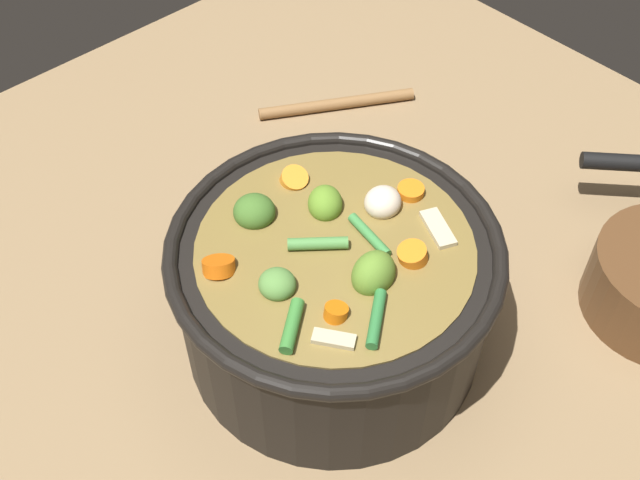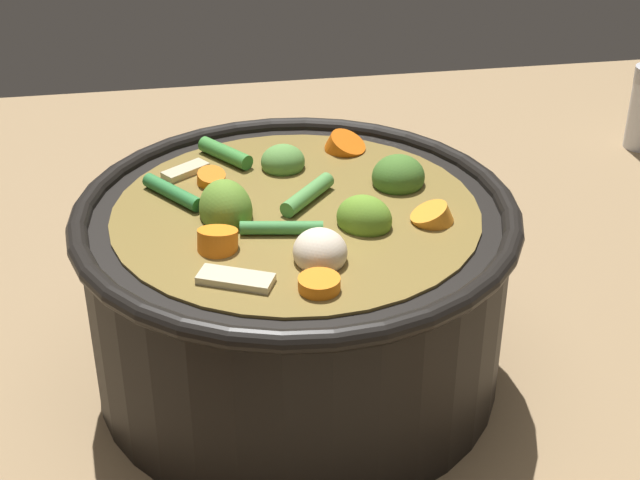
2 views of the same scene
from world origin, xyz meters
The scene contains 3 objects.
ground_plane centered at (0.00, 0.00, 0.00)m, with size 1.10×1.10×0.00m, color #8C704C.
cooking_pot centered at (0.00, 0.00, 0.07)m, with size 0.28×0.28×0.15m.
wooden_spoon centered at (0.18, -0.20, 0.01)m, with size 0.20×0.19×0.02m.
Camera 1 is at (-0.30, 0.29, 0.61)m, focal length 43.67 mm.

